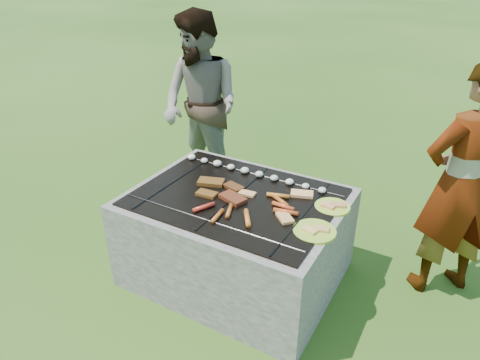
% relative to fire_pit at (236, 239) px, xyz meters
% --- Properties ---
extents(lawn, '(60.00, 60.00, 0.00)m').
position_rel_fire_pit_xyz_m(lawn, '(0.00, 0.00, -0.28)').
color(lawn, '#214411').
rests_on(lawn, ground).
extents(fire_pit, '(1.30, 1.00, 0.62)m').
position_rel_fire_pit_xyz_m(fire_pit, '(0.00, 0.00, 0.00)').
color(fire_pit, '#A69F93').
rests_on(fire_pit, ground).
extents(mushrooms, '(1.05, 0.06, 0.04)m').
position_rel_fire_pit_xyz_m(mushrooms, '(-0.08, 0.30, 0.35)').
color(mushrooms, white).
rests_on(mushrooms, fire_pit).
extents(pork_slabs, '(0.42, 0.25, 0.02)m').
position_rel_fire_pit_xyz_m(pork_slabs, '(-0.11, 0.00, 0.34)').
color(pork_slabs, '#9A5A1C').
rests_on(pork_slabs, fire_pit).
extents(sausages, '(0.56, 0.48, 0.03)m').
position_rel_fire_pit_xyz_m(sausages, '(0.18, -0.10, 0.34)').
color(sausages, orange).
rests_on(sausages, fire_pit).
extents(bread_on_grate, '(0.44, 0.43, 0.02)m').
position_rel_fire_pit_xyz_m(bread_on_grate, '(0.30, 0.08, 0.34)').
color(bread_on_grate, '#D4BF6C').
rests_on(bread_on_grate, fire_pit).
extents(plate_far, '(0.24, 0.24, 0.03)m').
position_rel_fire_pit_xyz_m(plate_far, '(0.56, 0.18, 0.33)').
color(plate_far, '#DEEA37').
rests_on(plate_far, fire_pit).
extents(plate_near, '(0.29, 0.29, 0.03)m').
position_rel_fire_pit_xyz_m(plate_near, '(0.56, -0.12, 0.33)').
color(plate_near, gold).
rests_on(plate_near, fire_pit).
extents(cook, '(0.64, 0.62, 1.49)m').
position_rel_fire_pit_xyz_m(cook, '(1.20, 0.56, 0.46)').
color(cook, gray).
rests_on(cook, ground).
extents(bystander, '(0.87, 0.75, 1.57)m').
position_rel_fire_pit_xyz_m(bystander, '(-0.89, 0.93, 0.50)').
color(bystander, gray).
rests_on(bystander, ground).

